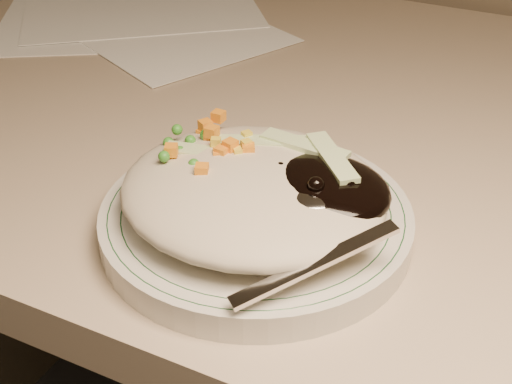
% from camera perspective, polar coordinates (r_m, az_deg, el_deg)
% --- Properties ---
extents(desk, '(1.40, 0.70, 0.74)m').
position_cam_1_polar(desk, '(0.80, 10.54, -7.53)').
color(desk, tan).
rests_on(desk, ground).
extents(plate, '(0.23, 0.23, 0.02)m').
position_cam_1_polar(plate, '(0.52, 0.00, -2.37)').
color(plate, silver).
rests_on(plate, desk).
extents(plate_rim, '(0.22, 0.22, 0.00)m').
position_cam_1_polar(plate_rim, '(0.52, 0.00, -1.47)').
color(plate_rim, '#144723').
rests_on(plate_rim, plate).
extents(meal, '(0.21, 0.19, 0.05)m').
position_cam_1_polar(meal, '(0.50, 0.39, 0.37)').
color(meal, '#AFA58E').
rests_on(meal, plate).
extents(papers, '(0.42, 0.39, 0.00)m').
position_cam_1_polar(papers, '(0.95, -9.20, 13.60)').
color(papers, white).
rests_on(papers, desk).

